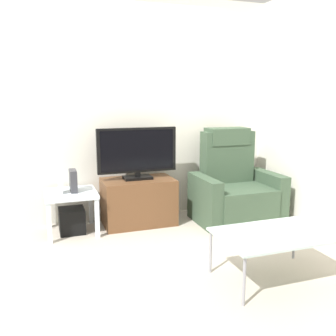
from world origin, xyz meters
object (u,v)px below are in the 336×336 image
recliner_armchair (234,189)px  book_upright (60,185)px  game_console (73,181)px  television (137,152)px  tv_stand (138,201)px  coffee_table (274,236)px  side_table (71,198)px  cell_phone (271,235)px  subwoofer_box (72,221)px

recliner_armchair → book_upright: size_ratio=5.78×
game_console → television: bearing=4.4°
tv_stand → television: (-0.00, 0.02, 0.57)m
recliner_armchair → coffee_table: recliner_armchair is taller
tv_stand → television: size_ratio=0.89×
recliner_armchair → side_table: 1.89m
side_table → game_console: (0.04, 0.01, 0.19)m
tv_stand → cell_phone: bearing=-69.5°
book_upright → tv_stand: bearing=4.4°
side_table → book_upright: (-0.10, -0.02, 0.16)m
recliner_armchair → book_upright: (-1.98, 0.15, 0.17)m
tv_stand → television: bearing=90.0°
tv_stand → book_upright: book_upright is taller
game_console → cell_phone: size_ratio=1.57×
tv_stand → subwoofer_box: (-0.76, -0.05, -0.13)m
subwoofer_box → tv_stand: bearing=3.5°
tv_stand → side_table: tv_stand is taller
cell_phone → tv_stand: bearing=71.7°
television → recliner_armchair: 1.24m
book_upright → coffee_table: bearing=-46.1°
side_table → game_console: game_console is taller
recliner_armchair → game_console: bearing=166.5°
tv_stand → book_upright: size_ratio=4.34×
tv_stand → game_console: game_console is taller
subwoofer_box → cell_phone: cell_phone is taller
television → recliner_armchair: bearing=-11.9°
side_table → subwoofer_box: 0.25m
side_table → coffee_table: size_ratio=0.60×
book_upright → coffee_table: (1.53, -1.59, -0.18)m
tv_stand → side_table: 0.77m
book_upright → coffee_table: 2.22m
television → cell_phone: bearing=-69.7°
side_table → cell_phone: (1.39, -1.64, 0.01)m
book_upright → cell_phone: bearing=-47.5°
cell_phone → subwoofer_box: bearing=91.5°
television → side_table: bearing=-175.1°
side_table → book_upright: bearing=-168.7°
subwoofer_box → coffee_table: size_ratio=0.30×
coffee_table → recliner_armchair: bearing=72.7°
television → cell_phone: size_ratio=6.07×
side_table → cell_phone: bearing=-49.8°
television → book_upright: bearing=-174.3°
recliner_armchair → coffee_table: (-0.45, -1.44, -0.01)m
game_console → tv_stand: bearing=2.9°
tv_stand → recliner_armchair: (1.12, -0.22, 0.11)m
tv_stand → subwoofer_box: bearing=-176.5°
game_console → subwoofer_box: bearing=-164.1°
recliner_armchair → coffee_table: 1.51m
tv_stand → book_upright: (-0.86, -0.07, 0.28)m
television → subwoofer_box: size_ratio=3.39×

